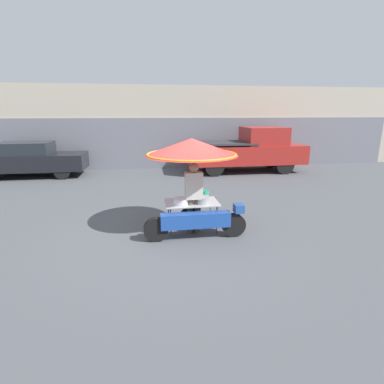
{
  "coord_description": "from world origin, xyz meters",
  "views": [
    {
      "loc": [
        -0.7,
        -6.16,
        2.66
      ],
      "look_at": [
        0.31,
        0.3,
        0.92
      ],
      "focal_mm": 28.0,
      "sensor_mm": 36.0,
      "label": 1
    }
  ],
  "objects_px": {
    "parked_car": "(31,159)",
    "vendor_person": "(194,194)",
    "pickup_truck": "(248,150)",
    "vendor_motorcycle_cart": "(192,158)"
  },
  "relations": [
    {
      "from": "vendor_person",
      "to": "pickup_truck",
      "type": "bearing_deg",
      "value": 62.06
    },
    {
      "from": "pickup_truck",
      "to": "vendor_motorcycle_cart",
      "type": "bearing_deg",
      "value": -118.49
    },
    {
      "from": "parked_car",
      "to": "pickup_truck",
      "type": "relative_size",
      "value": 0.81
    },
    {
      "from": "pickup_truck",
      "to": "vendor_person",
      "type": "bearing_deg",
      "value": -117.94
    },
    {
      "from": "vendor_motorcycle_cart",
      "to": "vendor_person",
      "type": "distance_m",
      "value": 0.8
    },
    {
      "from": "pickup_truck",
      "to": "parked_car",
      "type": "bearing_deg",
      "value": 178.33
    },
    {
      "from": "vendor_motorcycle_cart",
      "to": "pickup_truck",
      "type": "xyz_separation_m",
      "value": [
        3.61,
        6.65,
        -0.71
      ]
    },
    {
      "from": "parked_car",
      "to": "vendor_person",
      "type": "bearing_deg",
      "value": -50.51
    },
    {
      "from": "parked_car",
      "to": "pickup_truck",
      "type": "bearing_deg",
      "value": -1.67
    },
    {
      "from": "vendor_person",
      "to": "parked_car",
      "type": "bearing_deg",
      "value": 129.49
    }
  ]
}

